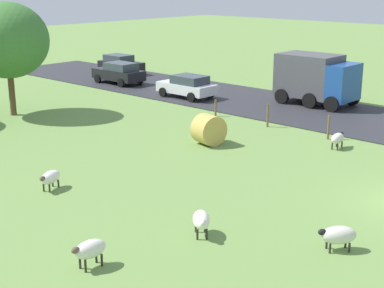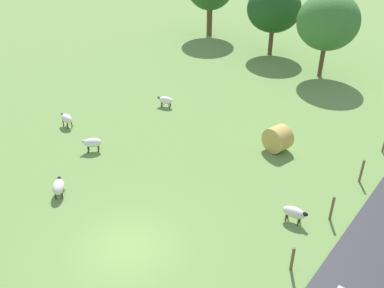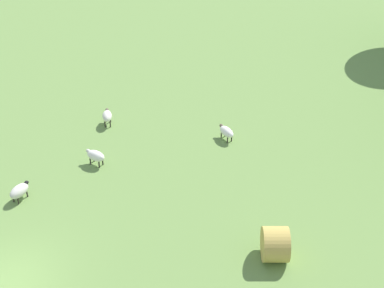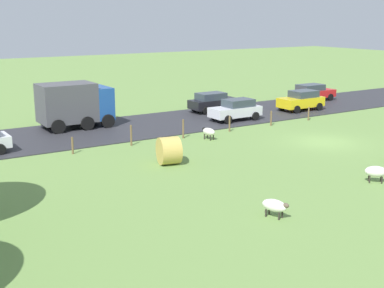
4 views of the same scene
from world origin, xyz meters
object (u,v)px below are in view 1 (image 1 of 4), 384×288
(sheep_0, at_px, (50,177))
(tree_0, at_px, (7,40))
(car_4, at_px, (121,64))
(sheep_3, at_px, (338,235))
(car_6, at_px, (187,86))
(hay_bale_0, at_px, (209,130))
(sheep_4, at_px, (201,220))
(sheep_2, at_px, (338,138))
(sheep_1, at_px, (90,249))
(truck_0, at_px, (316,78))
(car_5, at_px, (119,73))

(sheep_0, distance_m, tree_0, 14.37)
(car_4, bearing_deg, tree_0, -154.52)
(car_4, bearing_deg, sheep_3, -119.98)
(car_6, bearing_deg, sheep_0, -153.75)
(tree_0, relative_size, car_4, 1.64)
(hay_bale_0, height_order, car_4, car_4)
(sheep_0, relative_size, sheep_4, 1.08)
(sheep_2, relative_size, car_6, 0.29)
(sheep_3, height_order, car_6, car_6)
(sheep_1, distance_m, truck_0, 24.49)
(hay_bale_0, relative_size, tree_0, 0.22)
(hay_bale_0, xyz_separation_m, car_5, (8.06, 16.15, 0.16))
(sheep_3, distance_m, car_4, 34.83)
(sheep_1, bearing_deg, sheep_2, 2.81)
(sheep_2, relative_size, car_5, 0.28)
(tree_0, bearing_deg, truck_0, -38.89)
(sheep_4, height_order, car_5, car_5)
(sheep_1, distance_m, hay_bale_0, 13.20)
(tree_0, xyz_separation_m, car_4, (14.35, 6.84, -3.55))
(truck_0, xyz_separation_m, car_4, (-0.37, 18.72, -0.90))
(sheep_0, bearing_deg, sheep_3, -75.34)
(sheep_0, height_order, sheep_4, sheep_4)
(sheep_0, distance_m, car_4, 28.00)
(sheep_4, distance_m, hay_bale_0, 10.59)
(sheep_2, distance_m, car_5, 21.68)
(sheep_0, distance_m, car_5, 23.23)
(sheep_3, xyz_separation_m, car_5, (14.20, 26.61, 0.41))
(truck_0, bearing_deg, tree_0, 141.11)
(sheep_0, distance_m, car_6, 18.51)
(sheep_3, height_order, hay_bale_0, hay_bale_0)
(hay_bale_0, xyz_separation_m, tree_0, (-3.09, 12.87, 3.69))
(sheep_2, relative_size, sheep_4, 1.05)
(tree_0, height_order, car_6, tree_0)
(sheep_3, bearing_deg, sheep_4, 118.50)
(sheep_4, distance_m, car_6, 21.98)
(sheep_0, height_order, hay_bale_0, hay_bale_0)
(car_6, bearing_deg, truck_0, -62.05)
(tree_0, relative_size, car_6, 1.63)
(car_5, bearing_deg, tree_0, -163.59)
(sheep_4, height_order, truck_0, truck_0)
(hay_bale_0, xyz_separation_m, truck_0, (11.64, 0.99, 1.04))
(sheep_1, xyz_separation_m, car_6, (19.48, 14.36, 0.30))
(car_6, bearing_deg, sheep_3, -125.93)
(truck_0, relative_size, car_6, 1.22)
(sheep_4, bearing_deg, sheep_0, 96.53)
(car_4, height_order, car_5, car_5)
(hay_bale_0, height_order, car_6, car_6)
(car_4, bearing_deg, truck_0, -88.85)
(truck_0, bearing_deg, sheep_2, -142.94)
(sheep_1, height_order, sheep_4, sheep_1)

